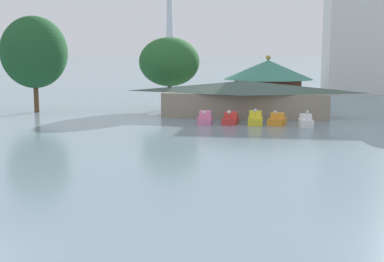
{
  "coord_description": "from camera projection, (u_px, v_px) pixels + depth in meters",
  "views": [
    {
      "loc": [
        11.59,
        -15.6,
        7.58
      ],
      "look_at": [
        5.8,
        21.74,
        1.73
      ],
      "focal_mm": 47.04,
      "sensor_mm": 36.0,
      "label": 1
    }
  ],
  "objects": [
    {
      "name": "shoreline_tree_mid",
      "position": [
        169.0,
        62.0,
        68.31
      ],
      "size": [
        8.24,
        8.24,
        9.76
      ],
      "color": "brown",
      "rests_on": "ground"
    },
    {
      "name": "shoreline_tree_tall_left",
      "position": [
        34.0,
        52.0,
        64.4
      ],
      "size": [
        8.45,
        8.45,
        12.31
      ],
      "color": "brown",
      "rests_on": "ground"
    },
    {
      "name": "pedal_boat_pink",
      "position": [
        205.0,
        119.0,
        54.59
      ],
      "size": [
        1.6,
        2.68,
        1.54
      ],
      "rotation": [
        0.0,
        0.0,
        -1.53
      ],
      "color": "pink",
      "rests_on": "ground"
    },
    {
      "name": "green_roof_pavilion",
      "position": [
        268.0,
        80.0,
        72.35
      ],
      "size": [
        12.83,
        12.83,
        7.33
      ],
      "color": "brown",
      "rests_on": "ground"
    },
    {
      "name": "pedal_boat_white",
      "position": [
        306.0,
        121.0,
        52.58
      ],
      "size": [
        1.53,
        2.33,
        1.79
      ],
      "rotation": [
        0.0,
        0.0,
        -1.49
      ],
      "color": "white",
      "rests_on": "ground"
    },
    {
      "name": "pedal_boat_red",
      "position": [
        231.0,
        119.0,
        54.49
      ],
      "size": [
        1.72,
        2.7,
        1.62
      ],
      "rotation": [
        0.0,
        0.0,
        -1.66
      ],
      "color": "red",
      "rests_on": "ground"
    },
    {
      "name": "pedal_boat_orange",
      "position": [
        277.0,
        120.0,
        53.81
      ],
      "size": [
        2.11,
        2.62,
        1.65
      ],
      "rotation": [
        0.0,
        0.0,
        -1.81
      ],
      "color": "orange",
      "rests_on": "ground"
    },
    {
      "name": "boathouse",
      "position": [
        245.0,
        98.0,
        61.04
      ],
      "size": [
        21.04,
        7.58,
        4.32
      ],
      "color": "gray",
      "rests_on": "ground"
    },
    {
      "name": "pedal_boat_yellow",
      "position": [
        255.0,
        119.0,
        54.3
      ],
      "size": [
        1.59,
        2.94,
        1.8
      ],
      "rotation": [
        0.0,
        0.0,
        -1.55
      ],
      "color": "yellow",
      "rests_on": "ground"
    }
  ]
}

